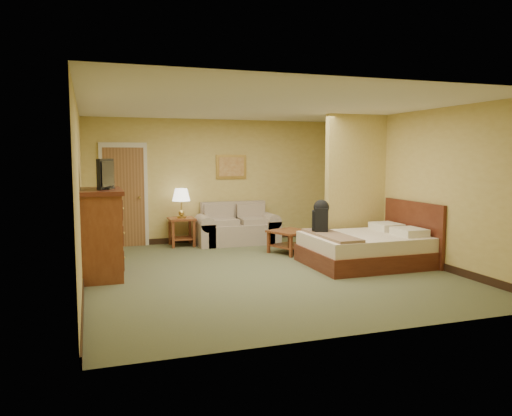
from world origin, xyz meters
name	(u,v)px	position (x,y,z in m)	size (l,w,h in m)	color
floor	(264,271)	(0.00, 0.00, 0.00)	(6.00, 6.00, 0.00)	#54593A
ceiling	(265,106)	(0.00, 0.00, 2.60)	(6.00, 6.00, 0.00)	white
back_wall	(218,181)	(0.00, 3.00, 1.30)	(5.50, 0.02, 2.60)	tan
left_wall	(79,194)	(-2.75, 0.00, 1.30)	(0.02, 6.00, 2.60)	tan
right_wall	(413,187)	(2.75, 0.00, 1.30)	(0.02, 6.00, 2.60)	tan
partition	(355,184)	(2.15, 0.93, 1.30)	(1.20, 0.15, 2.60)	tan
door	(124,196)	(-1.95, 2.96, 1.03)	(0.94, 0.16, 2.10)	beige
baseboard	(218,238)	(0.00, 2.99, 0.06)	(5.50, 0.02, 0.12)	black
loveseat	(237,230)	(0.30, 2.57, 0.28)	(1.71, 0.79, 0.86)	tan
side_table	(182,227)	(-0.85, 2.65, 0.38)	(0.53, 0.53, 0.58)	maroon
table_lamp	(181,196)	(-0.85, 2.65, 1.03)	(0.36, 0.36, 0.60)	#B59742
coffee_table	(290,237)	(0.96, 1.24, 0.31)	(0.89, 0.89, 0.43)	maroon
wall_picture	(231,167)	(0.30, 2.97, 1.60)	(0.66, 0.04, 0.52)	#B78E3F
dresser	(101,233)	(-2.48, 0.47, 0.67)	(0.66, 1.25, 1.34)	maroon
tv	(106,175)	(-2.37, 0.47, 1.55)	(0.28, 0.73, 0.46)	black
bed	(368,248)	(1.82, -0.10, 0.29)	(1.95, 1.63, 1.05)	#4B1C11
backpack	(321,216)	(1.13, 0.27, 0.82)	(0.34, 0.39, 0.58)	black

